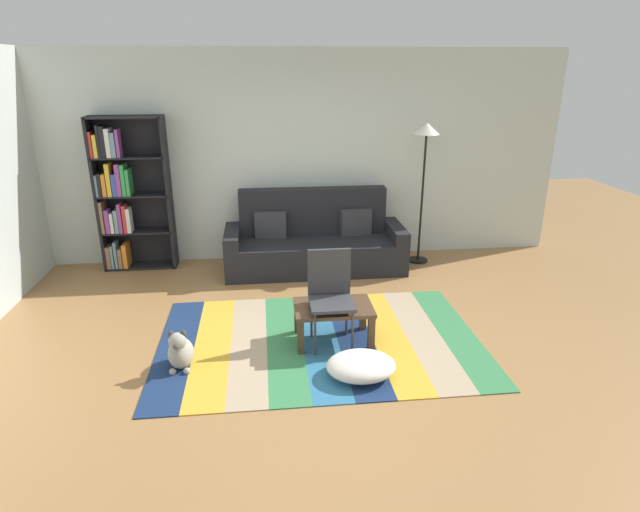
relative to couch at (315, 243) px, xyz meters
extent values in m
plane|color=#9E7042|center=(-0.05, -2.02, -0.34)|extent=(14.00, 14.00, 0.00)
cube|color=silver|center=(-0.05, 0.53, 1.01)|extent=(6.80, 0.10, 2.70)
cube|color=navy|center=(-1.50, -1.94, -0.33)|extent=(0.34, 2.01, 0.01)
cube|color=gold|center=(-1.16, -1.94, -0.33)|extent=(0.34, 2.01, 0.01)
cube|color=tan|center=(-0.82, -1.94, -0.33)|extent=(0.34, 2.01, 0.01)
cube|color=#387F4C|center=(-0.49, -1.94, -0.33)|extent=(0.34, 2.01, 0.01)
cube|color=teal|center=(-0.15, -1.94, -0.33)|extent=(0.34, 2.01, 0.01)
cube|color=navy|center=(0.19, -1.94, -0.33)|extent=(0.34, 2.01, 0.01)
cube|color=gold|center=(0.53, -1.94, -0.33)|extent=(0.34, 2.01, 0.01)
cube|color=tan|center=(0.86, -1.94, -0.33)|extent=(0.34, 2.01, 0.01)
cube|color=#387F4C|center=(1.20, -1.94, -0.33)|extent=(0.34, 2.01, 0.01)
cube|color=black|center=(0.00, -0.07, -0.14)|extent=(1.90, 0.80, 0.40)
cube|color=black|center=(0.00, 0.23, 0.36)|extent=(1.90, 0.20, 0.60)
cube|color=black|center=(-1.04, -0.07, -0.06)|extent=(0.18, 0.80, 0.56)
cube|color=black|center=(1.04, -0.07, -0.06)|extent=(0.18, 0.80, 0.56)
cube|color=#333338|center=(-0.55, 0.11, 0.22)|extent=(0.42, 0.19, 0.36)
cube|color=#333338|center=(0.55, 0.11, 0.22)|extent=(0.42, 0.19, 0.36)
cube|color=black|center=(-2.67, 0.28, 0.63)|extent=(0.04, 0.28, 1.92)
cube|color=black|center=(-1.81, 0.28, 0.63)|extent=(0.04, 0.28, 1.92)
cube|color=black|center=(-2.24, 0.41, 0.63)|extent=(0.90, 0.01, 1.92)
cube|color=black|center=(-2.24, 0.28, -0.32)|extent=(0.86, 0.28, 0.02)
cube|color=black|center=(-2.24, 0.28, 0.15)|extent=(0.86, 0.28, 0.02)
cube|color=black|center=(-2.24, 0.28, 0.63)|extent=(0.86, 0.28, 0.02)
cube|color=black|center=(-2.24, 0.28, 1.10)|extent=(0.86, 0.28, 0.02)
cube|color=black|center=(-2.24, 0.28, 1.57)|extent=(0.86, 0.28, 0.02)
cube|color=#8C6647|center=(-2.63, 0.26, -0.17)|extent=(0.05, 0.23, 0.29)
cube|color=#668C99|center=(-2.58, 0.25, -0.16)|extent=(0.03, 0.20, 0.30)
cube|color=#668C99|center=(-2.54, 0.24, -0.13)|extent=(0.03, 0.18, 0.35)
cube|color=#8C6647|center=(-2.48, 0.23, -0.18)|extent=(0.05, 0.17, 0.26)
cube|color=orange|center=(-2.42, 0.27, -0.15)|extent=(0.05, 0.24, 0.31)
cube|color=#8C6647|center=(-2.64, 0.27, 0.37)|extent=(0.04, 0.24, 0.40)
cube|color=purple|center=(-2.58, 0.23, 0.31)|extent=(0.05, 0.16, 0.30)
cube|color=silver|center=(-2.53, 0.24, 0.29)|extent=(0.04, 0.18, 0.26)
cube|color=#668C99|center=(-2.47, 0.25, 0.31)|extent=(0.05, 0.21, 0.29)
cube|color=purple|center=(-2.42, 0.25, 0.35)|extent=(0.04, 0.22, 0.37)
cube|color=red|center=(-2.37, 0.23, 0.34)|extent=(0.04, 0.16, 0.35)
cube|color=silver|center=(-2.32, 0.23, 0.32)|extent=(0.05, 0.16, 0.31)
cube|color=#668C99|center=(-2.64, 0.26, 0.77)|extent=(0.03, 0.22, 0.26)
cube|color=black|center=(-2.60, 0.27, 0.77)|extent=(0.04, 0.24, 0.28)
cube|color=orange|center=(-2.55, 0.23, 0.77)|extent=(0.04, 0.16, 0.27)
cube|color=gold|center=(-2.50, 0.26, 0.83)|extent=(0.05, 0.22, 0.40)
cube|color=#334CB2|center=(-2.43, 0.27, 0.77)|extent=(0.05, 0.24, 0.27)
cube|color=purple|center=(-2.38, 0.23, 0.83)|extent=(0.05, 0.17, 0.39)
cube|color=green|center=(-2.32, 0.27, 0.83)|extent=(0.05, 0.25, 0.38)
cube|color=green|center=(-2.27, 0.27, 0.80)|extent=(0.04, 0.24, 0.32)
cube|color=red|center=(-2.64, 0.26, 1.26)|extent=(0.03, 0.22, 0.31)
cube|color=gold|center=(-2.59, 0.23, 1.24)|extent=(0.04, 0.17, 0.27)
cube|color=black|center=(-2.55, 0.24, 1.30)|extent=(0.03, 0.18, 0.38)
cube|color=black|center=(-2.50, 0.26, 1.29)|extent=(0.05, 0.23, 0.37)
cube|color=silver|center=(-2.44, 0.26, 1.28)|extent=(0.05, 0.22, 0.34)
cube|color=#668C99|center=(-2.38, 0.24, 1.25)|extent=(0.05, 0.19, 0.29)
cube|color=purple|center=(-2.33, 0.23, 1.27)|extent=(0.04, 0.16, 0.33)
cube|color=#513826|center=(-0.02, -1.94, 0.02)|extent=(0.73, 0.48, 0.04)
cube|color=#513826|center=(-0.35, -2.14, -0.16)|extent=(0.06, 0.06, 0.33)
cube|color=#513826|center=(0.30, -2.14, -0.16)|extent=(0.06, 0.06, 0.33)
cube|color=#513826|center=(-0.35, -1.75, -0.16)|extent=(0.06, 0.06, 0.33)
cube|color=#513826|center=(0.30, -1.75, -0.16)|extent=(0.06, 0.06, 0.33)
ellipsoid|color=white|center=(0.13, -2.57, -0.23)|extent=(0.59, 0.48, 0.19)
ellipsoid|color=#9E998E|center=(-1.40, -2.23, -0.21)|extent=(0.22, 0.30, 0.26)
sphere|color=#9E998E|center=(-1.40, -2.34, -0.03)|extent=(0.15, 0.15, 0.15)
ellipsoid|color=#474440|center=(-1.40, -2.40, -0.04)|extent=(0.06, 0.07, 0.05)
ellipsoid|color=#474440|center=(-1.45, -2.32, 0.02)|extent=(0.05, 0.04, 0.08)
ellipsoid|color=#474440|center=(-1.35, -2.32, 0.02)|extent=(0.05, 0.04, 0.08)
sphere|color=#9E998E|center=(-1.46, -2.37, -0.31)|extent=(0.06, 0.06, 0.06)
sphere|color=#9E998E|center=(-1.34, -2.37, -0.31)|extent=(0.06, 0.06, 0.06)
cylinder|color=black|center=(1.41, 0.08, -0.32)|extent=(0.26, 0.26, 0.02)
cylinder|color=black|center=(1.41, 0.08, 0.52)|extent=(0.03, 0.03, 1.66)
cone|color=white|center=(1.41, 0.08, 1.41)|extent=(0.32, 0.32, 0.14)
cube|color=black|center=(0.02, -1.98, 0.05)|extent=(0.12, 0.15, 0.02)
cube|color=#38383D|center=(-0.05, -2.02, 0.10)|extent=(0.40, 0.40, 0.03)
cube|color=#38383D|center=(-0.05, -1.84, 0.34)|extent=(0.40, 0.03, 0.44)
cylinder|color=#38383D|center=(-0.22, -2.19, -0.12)|extent=(0.02, 0.02, 0.42)
cylinder|color=#38383D|center=(0.12, -2.19, -0.12)|extent=(0.02, 0.02, 0.42)
cylinder|color=#38383D|center=(-0.22, -1.85, -0.12)|extent=(0.02, 0.02, 0.42)
cylinder|color=#38383D|center=(0.12, -1.85, -0.12)|extent=(0.02, 0.02, 0.42)
camera|label=1|loc=(-0.64, -6.29, 2.14)|focal=29.14mm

